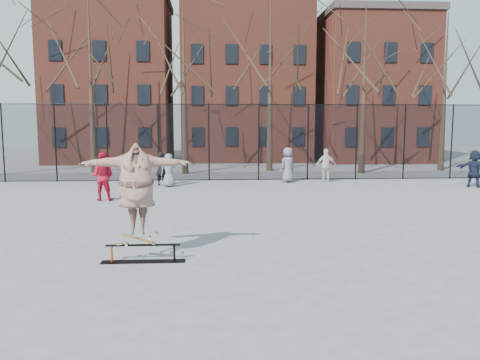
{
  "coord_description": "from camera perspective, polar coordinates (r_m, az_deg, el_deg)",
  "views": [
    {
      "loc": [
        -1.29,
        -11.36,
        2.98
      ],
      "look_at": [
        -0.49,
        1.5,
        1.42
      ],
      "focal_mm": 35.0,
      "sensor_mm": 36.0,
      "label": 1
    }
  ],
  "objects": [
    {
      "name": "rowhouses",
      "position": [
        37.54,
        -0.47,
        11.62
      ],
      "size": [
        29.0,
        7.0,
        13.0
      ],
      "color": "brown",
      "rests_on": "ground"
    },
    {
      "name": "skateboard",
      "position": [
        10.38,
        -12.29,
        -7.38
      ],
      "size": [
        0.8,
        0.19,
        0.09
      ],
      "primitive_type": null,
      "color": "olive",
      "rests_on": "skate_rail"
    },
    {
      "name": "fence",
      "position": [
        24.41,
        -0.55,
        4.74
      ],
      "size": [
        34.03,
        0.07,
        4.0
      ],
      "color": "black",
      "rests_on": "ground"
    },
    {
      "name": "tree_row",
      "position": [
        28.86,
        -1.49,
        15.63
      ],
      "size": [
        33.66,
        7.46,
        10.67
      ],
      "color": "black",
      "rests_on": "ground"
    },
    {
      "name": "bystander_navy",
      "position": [
        24.45,
        26.66,
        1.24
      ],
      "size": [
        1.63,
        1.35,
        1.75
      ],
      "primitive_type": "imported",
      "rotation": [
        0.0,
        0.0,
        2.53
      ],
      "color": "#181E31",
      "rests_on": "ground"
    },
    {
      "name": "ground",
      "position": [
        11.81,
        2.87,
        -7.7
      ],
      "size": [
        100.0,
        100.0,
        0.0
      ],
      "primitive_type": "plane",
      "color": "slate"
    },
    {
      "name": "bystander_grey",
      "position": [
        22.27,
        -8.66,
        1.19
      ],
      "size": [
        0.79,
        0.54,
        1.58
      ],
      "primitive_type": "imported",
      "rotation": [
        0.0,
        0.0,
        3.19
      ],
      "color": "slate",
      "rests_on": "ground"
    },
    {
      "name": "bystander_extra",
      "position": [
        23.77,
        5.85,
        1.83
      ],
      "size": [
        1.03,
        0.91,
        1.78
      ],
      "primitive_type": "imported",
      "rotation": [
        0.0,
        0.0,
        3.64
      ],
      "color": "slate",
      "rests_on": "ground"
    },
    {
      "name": "bystander_red",
      "position": [
        18.9,
        -16.4,
        0.43
      ],
      "size": [
        0.99,
        0.81,
        1.88
      ],
      "primitive_type": "imported",
      "rotation": [
        0.0,
        0.0,
        3.03
      ],
      "color": "maroon",
      "rests_on": "ground"
    },
    {
      "name": "skater",
      "position": [
        10.18,
        -12.43,
        -1.79
      ],
      "size": [
        2.45,
        0.86,
        1.95
      ],
      "primitive_type": "imported",
      "rotation": [
        0.0,
        0.0,
        0.09
      ],
      "color": "#4A3687",
      "rests_on": "skateboard"
    },
    {
      "name": "bystander_black",
      "position": [
        22.8,
        -9.59,
        1.36
      ],
      "size": [
        0.69,
        0.57,
        1.63
      ],
      "primitive_type": "imported",
      "rotation": [
        0.0,
        0.0,
        2.78
      ],
      "color": "black",
      "rests_on": "ground"
    },
    {
      "name": "bystander_white",
      "position": [
        24.17,
        10.45,
        1.75
      ],
      "size": [
        1.03,
        0.51,
        1.7
      ],
      "primitive_type": "imported",
      "rotation": [
        0.0,
        0.0,
        3.05
      ],
      "color": "beige",
      "rests_on": "ground"
    },
    {
      "name": "skate_rail",
      "position": [
        10.44,
        -11.71,
        -8.92
      ],
      "size": [
        1.81,
        0.28,
        0.4
      ],
      "color": "black",
      "rests_on": "ground"
    }
  ]
}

